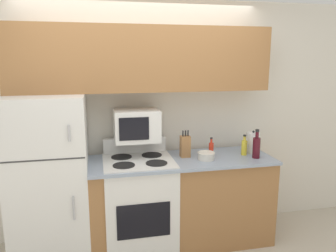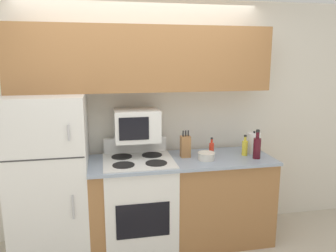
{
  "view_description": "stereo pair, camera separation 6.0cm",
  "coord_description": "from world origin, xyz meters",
  "px_view_note": "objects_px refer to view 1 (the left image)",
  "views": [
    {
      "loc": [
        -0.47,
        -2.8,
        1.93
      ],
      "look_at": [
        0.21,
        0.28,
        1.28
      ],
      "focal_mm": 35.0,
      "sensor_mm": 36.0,
      "label": 1
    },
    {
      "loc": [
        -0.41,
        -2.82,
        1.93
      ],
      "look_at": [
        0.21,
        0.28,
        1.28
      ],
      "focal_mm": 35.0,
      "sensor_mm": 36.0,
      "label": 2
    }
  ],
  "objects_px": {
    "knife_block": "(185,146)",
    "bowl": "(206,156)",
    "bottle_wine_red": "(256,147)",
    "bottle_cooking_spray": "(244,147)",
    "microwave": "(137,125)",
    "stove": "(139,203)",
    "bottle_hot_sauce": "(211,149)",
    "refrigerator": "(50,179)",
    "kettle": "(253,143)"
  },
  "relations": [
    {
      "from": "stove",
      "to": "bottle_cooking_spray",
      "type": "height_order",
      "value": "bottle_cooking_spray"
    },
    {
      "from": "refrigerator",
      "to": "bottle_wine_red",
      "type": "xyz_separation_m",
      "value": [
        2.05,
        -0.17,
        0.25
      ]
    },
    {
      "from": "bottle_hot_sauce",
      "to": "bottle_wine_red",
      "type": "bearing_deg",
      "value": -20.68
    },
    {
      "from": "knife_block",
      "to": "kettle",
      "type": "xyz_separation_m",
      "value": [
        0.75,
        -0.02,
        -0.0
      ]
    },
    {
      "from": "bottle_hot_sauce",
      "to": "refrigerator",
      "type": "bearing_deg",
      "value": 179.69
    },
    {
      "from": "refrigerator",
      "to": "bowl",
      "type": "height_order",
      "value": "refrigerator"
    },
    {
      "from": "knife_block",
      "to": "bottle_hot_sauce",
      "type": "distance_m",
      "value": 0.28
    },
    {
      "from": "knife_block",
      "to": "bottle_hot_sauce",
      "type": "bearing_deg",
      "value": -6.35
    },
    {
      "from": "bottle_hot_sauce",
      "to": "stove",
      "type": "bearing_deg",
      "value": -178.5
    },
    {
      "from": "refrigerator",
      "to": "stove",
      "type": "distance_m",
      "value": 0.91
    },
    {
      "from": "bottle_wine_red",
      "to": "kettle",
      "type": "bearing_deg",
      "value": 73.99
    },
    {
      "from": "knife_block",
      "to": "bowl",
      "type": "bearing_deg",
      "value": -38.29
    },
    {
      "from": "bowl",
      "to": "bottle_wine_red",
      "type": "height_order",
      "value": "bottle_wine_red"
    },
    {
      "from": "bowl",
      "to": "bottle_hot_sauce",
      "type": "relative_size",
      "value": 0.88
    },
    {
      "from": "bottle_wine_red",
      "to": "bottle_cooking_spray",
      "type": "distance_m",
      "value": 0.15
    },
    {
      "from": "bottle_wine_red",
      "to": "bottle_cooking_spray",
      "type": "relative_size",
      "value": 1.36
    },
    {
      "from": "stove",
      "to": "bowl",
      "type": "height_order",
      "value": "stove"
    },
    {
      "from": "microwave",
      "to": "bowl",
      "type": "distance_m",
      "value": 0.77
    },
    {
      "from": "refrigerator",
      "to": "bottle_wine_red",
      "type": "bearing_deg",
      "value": -4.77
    },
    {
      "from": "bottle_cooking_spray",
      "to": "bottle_wine_red",
      "type": "bearing_deg",
      "value": -59.72
    },
    {
      "from": "refrigerator",
      "to": "kettle",
      "type": "xyz_separation_m",
      "value": [
        2.1,
        0.01,
        0.24
      ]
    },
    {
      "from": "bottle_cooking_spray",
      "to": "kettle",
      "type": "distance_m",
      "value": 0.14
    },
    {
      "from": "microwave",
      "to": "knife_block",
      "type": "bearing_deg",
      "value": -10.36
    },
    {
      "from": "knife_block",
      "to": "bottle_hot_sauce",
      "type": "height_order",
      "value": "knife_block"
    },
    {
      "from": "stove",
      "to": "bottle_hot_sauce",
      "type": "relative_size",
      "value": 5.52
    },
    {
      "from": "knife_block",
      "to": "bowl",
      "type": "xyz_separation_m",
      "value": [
        0.18,
        -0.14,
        -0.07
      ]
    },
    {
      "from": "microwave",
      "to": "kettle",
      "type": "relative_size",
      "value": 1.83
    },
    {
      "from": "microwave",
      "to": "kettle",
      "type": "bearing_deg",
      "value": -4.83
    },
    {
      "from": "knife_block",
      "to": "bottle_cooking_spray",
      "type": "distance_m",
      "value": 0.63
    },
    {
      "from": "bowl",
      "to": "stove",
      "type": "bearing_deg",
      "value": 172.17
    },
    {
      "from": "knife_block",
      "to": "bottle_cooking_spray",
      "type": "height_order",
      "value": "knife_block"
    },
    {
      "from": "bowl",
      "to": "bottle_cooking_spray",
      "type": "xyz_separation_m",
      "value": [
        0.45,
        0.08,
        0.04
      ]
    },
    {
      "from": "microwave",
      "to": "bottle_cooking_spray",
      "type": "xyz_separation_m",
      "value": [
        1.12,
        -0.16,
        -0.25
      ]
    },
    {
      "from": "refrigerator",
      "to": "bowl",
      "type": "xyz_separation_m",
      "value": [
        1.53,
        -0.12,
        0.17
      ]
    },
    {
      "from": "knife_block",
      "to": "kettle",
      "type": "bearing_deg",
      "value": -1.19
    },
    {
      "from": "knife_block",
      "to": "bowl",
      "type": "relative_size",
      "value": 1.61
    },
    {
      "from": "bowl",
      "to": "bottle_wine_red",
      "type": "distance_m",
      "value": 0.53
    },
    {
      "from": "stove",
      "to": "kettle",
      "type": "distance_m",
      "value": 1.37
    },
    {
      "from": "kettle",
      "to": "knife_block",
      "type": "bearing_deg",
      "value": 178.81
    },
    {
      "from": "stove",
      "to": "bowl",
      "type": "xyz_separation_m",
      "value": [
        0.68,
        -0.09,
        0.49
      ]
    },
    {
      "from": "refrigerator",
      "to": "bottle_cooking_spray",
      "type": "relative_size",
      "value": 7.31
    },
    {
      "from": "kettle",
      "to": "bottle_cooking_spray",
      "type": "bearing_deg",
      "value": -157.9
    },
    {
      "from": "microwave",
      "to": "bottle_wine_red",
      "type": "bearing_deg",
      "value": -13.3
    },
    {
      "from": "knife_block",
      "to": "bottle_wine_red",
      "type": "relative_size",
      "value": 0.94
    },
    {
      "from": "microwave",
      "to": "bottle_cooking_spray",
      "type": "relative_size",
      "value": 2.06
    },
    {
      "from": "knife_block",
      "to": "bottle_wine_red",
      "type": "distance_m",
      "value": 0.73
    },
    {
      "from": "bottle_wine_red",
      "to": "bottle_cooking_spray",
      "type": "xyz_separation_m",
      "value": [
        -0.07,
        0.13,
        -0.03
      ]
    },
    {
      "from": "bowl",
      "to": "bottle_hot_sauce",
      "type": "distance_m",
      "value": 0.15
    },
    {
      "from": "bottle_hot_sauce",
      "to": "bottle_wine_red",
      "type": "height_order",
      "value": "bottle_wine_red"
    },
    {
      "from": "bottle_wine_red",
      "to": "kettle",
      "type": "xyz_separation_m",
      "value": [
        0.05,
        0.18,
        -0.01
      ]
    }
  ]
}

